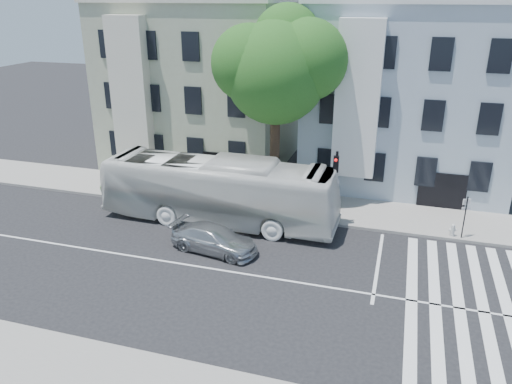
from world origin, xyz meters
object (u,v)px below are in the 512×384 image
at_px(traffic_signal, 335,179).
at_px(fire_hydrant, 453,230).
at_px(bus, 219,191).
at_px(sedan, 214,239).

relative_size(traffic_signal, fire_hydrant, 6.29).
bearing_deg(bus, sedan, -162.60).
bearing_deg(sedan, bus, 26.40).
xyz_separation_m(bus, fire_hydrant, (11.94, 1.44, -1.29)).
distance_m(sedan, fire_hydrant, 11.92).
distance_m(bus, sedan, 3.56).
bearing_deg(sedan, fire_hydrant, -57.31).
height_order(sedan, fire_hydrant, sedan).
bearing_deg(fire_hydrant, traffic_signal, -176.57).
relative_size(sedan, traffic_signal, 1.05).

